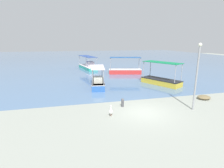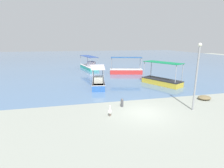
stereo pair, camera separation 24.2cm
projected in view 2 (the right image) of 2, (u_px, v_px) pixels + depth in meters
ground at (144, 112)px, 13.82m from camera, size 120.00×120.00×0.00m
harbor_water at (88, 58)px, 59.27m from camera, size 110.00×90.00×0.00m
fishing_boat_far_left at (162, 80)px, 22.64m from camera, size 4.00×5.45×2.90m
fishing_boat_center at (126, 70)px, 30.33m from camera, size 5.81×3.09×2.84m
fishing_boat_near_right at (98, 82)px, 21.38m from camera, size 2.19×4.95×2.48m
fishing_boat_outer at (89, 66)px, 35.51m from camera, size 3.30×7.19×2.56m
pelican at (110, 111)px, 13.09m from camera, size 0.40×0.80×0.80m
lamp_post at (197, 73)px, 13.61m from camera, size 0.28×0.28×5.38m
mooring_bollard at (122, 102)px, 14.97m from camera, size 0.25×0.25×0.74m
net_pile at (204, 98)px, 16.86m from camera, size 1.25×1.06×0.37m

